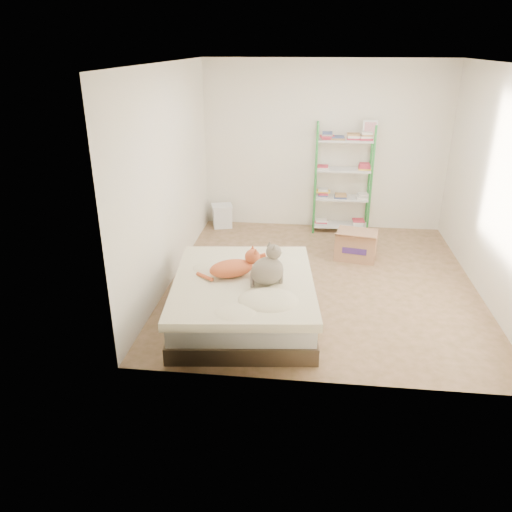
# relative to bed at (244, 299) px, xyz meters

# --- Properties ---
(room) EXTENTS (3.81, 4.21, 2.61)m
(room) POSITION_rel_bed_xyz_m (0.86, 1.05, 1.06)
(room) COLOR tan
(room) RESTS_ON ground
(bed) EXTENTS (1.67, 2.00, 0.47)m
(bed) POSITION_rel_bed_xyz_m (0.00, 0.00, 0.00)
(bed) COLOR #493826
(bed) RESTS_ON ground
(orange_cat) EXTENTS (0.65, 0.53, 0.23)m
(orange_cat) POSITION_rel_bed_xyz_m (-0.14, 0.06, 0.35)
(orange_cat) COLOR orange
(orange_cat) RESTS_ON bed
(grey_cat) EXTENTS (0.50, 0.49, 0.44)m
(grey_cat) POSITION_rel_bed_xyz_m (0.26, -0.09, 0.45)
(grey_cat) COLOR gray
(grey_cat) RESTS_ON bed
(shelf_unit) EXTENTS (0.91, 0.36, 1.74)m
(shelf_unit) POSITION_rel_bed_xyz_m (1.16, 2.93, 0.64)
(shelf_unit) COLOR green
(shelf_unit) RESTS_ON ground
(cardboard_box) EXTENTS (0.62, 0.62, 0.44)m
(cardboard_box) POSITION_rel_bed_xyz_m (1.34, 1.84, -0.04)
(cardboard_box) COLOR #A37E59
(cardboard_box) RESTS_ON ground
(white_bin) EXTENTS (0.39, 0.36, 0.37)m
(white_bin) POSITION_rel_bed_xyz_m (-0.75, 2.90, -0.05)
(white_bin) COLOR white
(white_bin) RESTS_ON ground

